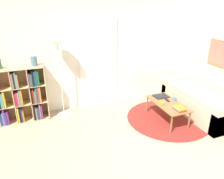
% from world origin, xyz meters
% --- Properties ---
extents(ground_plane, '(14.00, 14.00, 0.00)m').
position_xyz_m(ground_plane, '(0.00, 0.00, 0.00)').
color(ground_plane, tan).
extents(wall_back, '(7.77, 0.11, 2.60)m').
position_xyz_m(wall_back, '(-0.00, 2.67, 1.29)').
color(wall_back, silver).
rests_on(wall_back, ground_plane).
extents(rug, '(1.77, 1.77, 0.01)m').
position_xyz_m(rug, '(1.15, 1.40, 0.00)').
color(rug, maroon).
rests_on(rug, ground_plane).
extents(bookshelf, '(0.98, 0.34, 1.17)m').
position_xyz_m(bookshelf, '(-1.76, 2.46, 0.57)').
color(bookshelf, tan).
rests_on(bookshelf, ground_plane).
extents(floor_lamp, '(0.33, 0.33, 1.66)m').
position_xyz_m(floor_lamp, '(-0.93, 2.38, 1.39)').
color(floor_lamp, '#B7B7BC').
rests_on(floor_lamp, ground_plane).
extents(couch, '(0.85, 1.80, 0.72)m').
position_xyz_m(couch, '(2.00, 1.36, 0.28)').
color(couch, '#CCB793').
rests_on(couch, ground_plane).
extents(coffee_table, '(0.50, 1.01, 0.40)m').
position_xyz_m(coffee_table, '(1.08, 1.36, 0.36)').
color(coffee_table, brown).
rests_on(coffee_table, ground_plane).
extents(laptop, '(0.31, 0.24, 0.02)m').
position_xyz_m(laptop, '(1.12, 1.68, 0.41)').
color(laptop, black).
rests_on(laptop, coffee_table).
extents(bowl, '(0.10, 0.10, 0.05)m').
position_xyz_m(bowl, '(0.93, 1.35, 0.43)').
color(bowl, orange).
rests_on(bowl, coffee_table).
extents(book_stack_on_table, '(0.18, 0.23, 0.05)m').
position_xyz_m(book_stack_on_table, '(1.12, 1.02, 0.43)').
color(book_stack_on_table, '#B21E23').
rests_on(book_stack_on_table, coffee_table).
extents(cup, '(0.07, 0.07, 0.09)m').
position_xyz_m(cup, '(1.27, 1.38, 0.45)').
color(cup, teal).
rests_on(cup, coffee_table).
extents(remote, '(0.06, 0.15, 0.02)m').
position_xyz_m(remote, '(1.13, 1.46, 0.41)').
color(remote, black).
rests_on(remote, coffee_table).
extents(vase_on_shelf, '(0.12, 0.12, 0.19)m').
position_xyz_m(vase_on_shelf, '(-1.41, 2.46, 1.26)').
color(vase_on_shelf, slate).
rests_on(vase_on_shelf, bookshelf).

